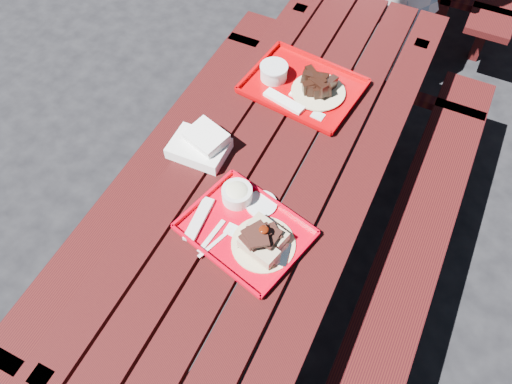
{
  "coord_description": "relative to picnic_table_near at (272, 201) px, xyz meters",
  "views": [
    {
      "loc": [
        0.42,
        -1.02,
        2.24
      ],
      "look_at": [
        0.0,
        -0.15,
        0.82
      ],
      "focal_mm": 35.0,
      "sensor_mm": 36.0,
      "label": 1
    }
  ],
  "objects": [
    {
      "name": "far_tray",
      "position": [
        -0.08,
        0.45,
        0.21
      ],
      "size": [
        0.5,
        0.41,
        0.08
      ],
      "color": "#B20005",
      "rests_on": "picnic_table_near"
    },
    {
      "name": "near_tray",
      "position": [
        0.02,
        -0.26,
        0.22
      ],
      "size": [
        0.47,
        0.41,
        0.13
      ],
      "color": "red",
      "rests_on": "picnic_table_near"
    },
    {
      "name": "ground",
      "position": [
        0.0,
        0.0,
        -0.56
      ],
      "size": [
        60.0,
        60.0,
        0.0
      ],
      "primitive_type": "plane",
      "color": "black",
      "rests_on": "ground"
    },
    {
      "name": "picnic_table_near",
      "position": [
        0.0,
        0.0,
        0.0
      ],
      "size": [
        1.41,
        2.4,
        0.75
      ],
      "color": "#380D0A",
      "rests_on": "ground"
    },
    {
      "name": "white_cloth",
      "position": [
        -0.29,
        -0.03,
        0.23
      ],
      "size": [
        0.22,
        0.19,
        0.09
      ],
      "color": "white",
      "rests_on": "picnic_table_near"
    }
  ]
}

